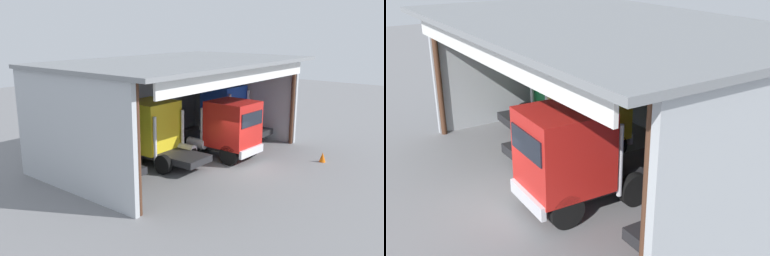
% 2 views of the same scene
% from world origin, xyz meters
% --- Properties ---
extents(ground_plane, '(80.00, 80.00, 0.00)m').
position_xyz_m(ground_plane, '(0.00, 0.00, 0.00)').
color(ground_plane, slate).
rests_on(ground_plane, ground).
extents(workshop_shed, '(14.78, 9.40, 5.65)m').
position_xyz_m(workshop_shed, '(0.00, 4.97, 3.88)').
color(workshop_shed, '#ADB2B7').
rests_on(workshop_shed, ground).
extents(truck_green_yard_outside, '(2.60, 4.43, 3.54)m').
position_xyz_m(truck_green_yard_outside, '(-4.92, 5.24, 1.84)').
color(truck_green_yard_outside, '#197F3D').
rests_on(truck_green_yard_outside, ground).
extents(truck_yellow_left_bay, '(2.65, 4.85, 3.47)m').
position_xyz_m(truck_yellow_left_bay, '(-1.57, 4.27, 1.82)').
color(truck_yellow_left_bay, yellow).
rests_on(truck_yellow_left_bay, ground).
extents(truck_red_center_bay, '(2.54, 5.39, 3.37)m').
position_xyz_m(truck_red_center_bay, '(1.66, 1.64, 1.77)').
color(truck_red_center_bay, red).
rests_on(truck_red_center_bay, ground).
extents(truck_blue_center_left_bay, '(2.62, 4.67, 3.54)m').
position_xyz_m(truck_blue_center_left_bay, '(5.66, 4.39, 1.85)').
color(truck_blue_center_left_bay, '#1E47B7').
rests_on(truck_blue_center_left_bay, ground).
extents(oil_drum, '(0.58, 0.58, 0.90)m').
position_xyz_m(oil_drum, '(3.51, 7.21, 0.45)').
color(oil_drum, '#194CB2').
rests_on(oil_drum, ground).
extents(tool_cart, '(0.90, 0.60, 1.00)m').
position_xyz_m(tool_cart, '(-4.52, 7.28, 0.50)').
color(tool_cart, '#1E59A5').
rests_on(tool_cart, ground).
extents(traffic_cone, '(0.36, 0.36, 0.56)m').
position_xyz_m(traffic_cone, '(4.40, -2.97, 0.28)').
color(traffic_cone, orange).
rests_on(traffic_cone, ground).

